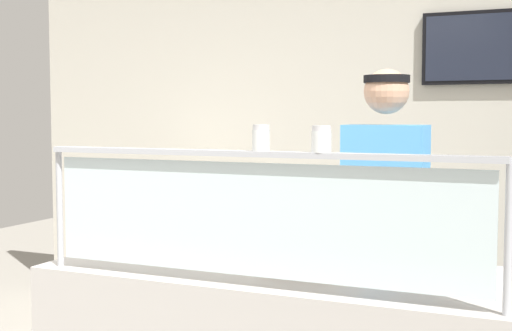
{
  "coord_description": "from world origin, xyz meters",
  "views": [
    {
      "loc": [
        1.89,
        -2.08,
        1.55
      ],
      "look_at": [
        0.78,
        0.42,
        1.35
      ],
      "focal_mm": 48.41,
      "sensor_mm": 36.0,
      "label": 1
    }
  ],
  "objects_px": {
    "pizza_server": "(306,257)",
    "parmesan_shaker": "(261,140)",
    "worker_figure": "(385,230)",
    "pizza_box_stack": "(194,195)",
    "pizza_tray": "(312,262)",
    "pepper_flake_shaker": "(321,141)"
  },
  "relations": [
    {
      "from": "pizza_tray",
      "to": "pepper_flake_shaker",
      "type": "xyz_separation_m",
      "value": [
        0.16,
        -0.39,
        0.5
      ]
    },
    {
      "from": "parmesan_shaker",
      "to": "pizza_box_stack",
      "type": "bearing_deg",
      "value": 123.89
    },
    {
      "from": "parmesan_shaker",
      "to": "pizza_tray",
      "type": "bearing_deg",
      "value": 82.69
    },
    {
      "from": "pizza_box_stack",
      "to": "pepper_flake_shaker",
      "type": "bearing_deg",
      "value": -52.44
    },
    {
      "from": "pizza_server",
      "to": "worker_figure",
      "type": "bearing_deg",
      "value": 82.95
    },
    {
      "from": "pizza_tray",
      "to": "pepper_flake_shaker",
      "type": "distance_m",
      "value": 0.65
    },
    {
      "from": "parmesan_shaker",
      "to": "pizza_box_stack",
      "type": "xyz_separation_m",
      "value": [
        -1.49,
        2.21,
        -0.5
      ]
    },
    {
      "from": "pizza_server",
      "to": "parmesan_shaker",
      "type": "bearing_deg",
      "value": -88.65
    },
    {
      "from": "pepper_flake_shaker",
      "to": "worker_figure",
      "type": "bearing_deg",
      "value": 91.56
    },
    {
      "from": "pizza_tray",
      "to": "pizza_server",
      "type": "height_order",
      "value": "pizza_server"
    },
    {
      "from": "parmesan_shaker",
      "to": "worker_figure",
      "type": "xyz_separation_m",
      "value": [
        0.19,
        1.04,
        -0.46
      ]
    },
    {
      "from": "pizza_server",
      "to": "pepper_flake_shaker",
      "type": "bearing_deg",
      "value": -57.66
    },
    {
      "from": "pizza_server",
      "to": "parmesan_shaker",
      "type": "distance_m",
      "value": 0.6
    },
    {
      "from": "worker_figure",
      "to": "parmesan_shaker",
      "type": "bearing_deg",
      "value": -100.16
    },
    {
      "from": "pizza_box_stack",
      "to": "parmesan_shaker",
      "type": "bearing_deg",
      "value": -56.11
    },
    {
      "from": "parmesan_shaker",
      "to": "worker_figure",
      "type": "height_order",
      "value": "worker_figure"
    },
    {
      "from": "pizza_tray",
      "to": "worker_figure",
      "type": "bearing_deg",
      "value": 78.13
    },
    {
      "from": "pizza_server",
      "to": "worker_figure",
      "type": "distance_m",
      "value": 0.69
    },
    {
      "from": "parmesan_shaker",
      "to": "worker_figure",
      "type": "relative_size",
      "value": 0.05
    },
    {
      "from": "worker_figure",
      "to": "pizza_box_stack",
      "type": "distance_m",
      "value": 2.04
    },
    {
      "from": "parmesan_shaker",
      "to": "pizza_box_stack",
      "type": "distance_m",
      "value": 2.71
    },
    {
      "from": "worker_figure",
      "to": "pizza_box_stack",
      "type": "relative_size",
      "value": 3.51
    }
  ]
}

